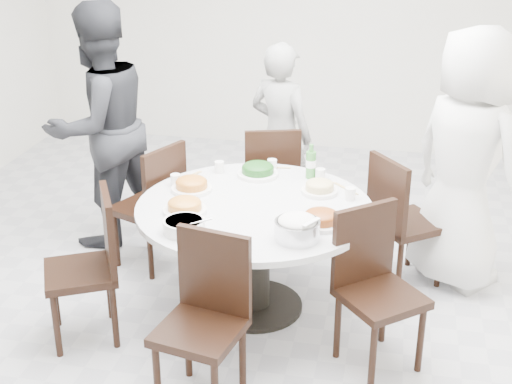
% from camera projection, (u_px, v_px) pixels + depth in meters
% --- Properties ---
extents(floor, '(6.00, 6.00, 0.01)m').
position_uv_depth(floor, '(262.00, 283.00, 5.08)').
color(floor, silver).
rests_on(floor, ground).
extents(wall_back, '(6.00, 0.01, 2.80)m').
position_uv_depth(wall_back, '(319.00, 15.00, 7.23)').
color(wall_back, white).
rests_on(wall_back, ground).
extents(dining_table, '(1.50, 1.50, 0.75)m').
position_uv_depth(dining_table, '(254.00, 258.00, 4.64)').
color(dining_table, silver).
rests_on(dining_table, floor).
extents(chair_ne, '(0.59, 0.59, 0.95)m').
position_uv_depth(chair_ne, '(408.00, 220.00, 4.93)').
color(chair_ne, black).
rests_on(chair_ne, floor).
extents(chair_n, '(0.52, 0.52, 0.95)m').
position_uv_depth(chair_n, '(270.00, 181.00, 5.59)').
color(chair_n, black).
rests_on(chair_n, floor).
extents(chair_nw, '(0.55, 0.55, 0.95)m').
position_uv_depth(chair_nw, '(147.00, 205.00, 5.17)').
color(chair_nw, black).
rests_on(chair_nw, floor).
extents(chair_sw, '(0.57, 0.57, 0.95)m').
position_uv_depth(chair_sw, '(80.00, 269.00, 4.30)').
color(chair_sw, black).
rests_on(chair_sw, floor).
extents(chair_s, '(0.50, 0.50, 0.95)m').
position_uv_depth(chair_s, '(199.00, 327.00, 3.73)').
color(chair_s, black).
rests_on(chair_s, floor).
extents(chair_se, '(0.59, 0.59, 0.95)m').
position_uv_depth(chair_se, '(382.00, 294.00, 4.03)').
color(chair_se, black).
rests_on(chair_se, floor).
extents(diner_right, '(1.04, 1.02, 1.81)m').
position_uv_depth(diner_right, '(466.00, 161.00, 4.79)').
color(diner_right, silver).
rests_on(diner_right, floor).
extents(diner_middle, '(0.65, 0.55, 1.51)m').
position_uv_depth(diner_middle, '(281.00, 136.00, 5.73)').
color(diner_middle, black).
rests_on(diner_middle, floor).
extents(diner_left, '(1.08, 1.14, 1.87)m').
position_uv_depth(diner_left, '(100.00, 126.00, 5.38)').
color(diner_left, black).
rests_on(diner_left, floor).
extents(dish_greens, '(0.28, 0.28, 0.07)m').
position_uv_depth(dish_greens, '(258.00, 171.00, 4.94)').
color(dish_greens, white).
rests_on(dish_greens, dining_table).
extents(dish_pale, '(0.24, 0.24, 0.06)m').
position_uv_depth(dish_pale, '(319.00, 189.00, 4.66)').
color(dish_pale, white).
rests_on(dish_pale, dining_table).
extents(dish_orange, '(0.27, 0.27, 0.07)m').
position_uv_depth(dish_orange, '(192.00, 186.00, 4.69)').
color(dish_orange, white).
rests_on(dish_orange, dining_table).
extents(dish_redbrown, '(0.27, 0.27, 0.07)m').
position_uv_depth(dish_redbrown, '(321.00, 220.00, 4.21)').
color(dish_redbrown, white).
rests_on(dish_redbrown, dining_table).
extents(dish_tofu, '(0.27, 0.27, 0.07)m').
position_uv_depth(dish_tofu, '(185.00, 207.00, 4.38)').
color(dish_tofu, white).
rests_on(dish_tofu, dining_table).
extents(rice_bowl, '(0.26, 0.26, 0.11)m').
position_uv_depth(rice_bowl, '(297.00, 230.00, 4.04)').
color(rice_bowl, silver).
rests_on(rice_bowl, dining_table).
extents(soup_bowl, '(0.25, 0.25, 0.08)m').
position_uv_depth(soup_bowl, '(184.00, 226.00, 4.13)').
color(soup_bowl, white).
rests_on(soup_bowl, dining_table).
extents(beverage_bottle, '(0.07, 0.07, 0.24)m').
position_uv_depth(beverage_bottle, '(311.00, 161.00, 4.87)').
color(beverage_bottle, '#367E32').
rests_on(beverage_bottle, dining_table).
extents(tea_cups, '(0.07, 0.07, 0.08)m').
position_uv_depth(tea_cups, '(270.00, 166.00, 5.01)').
color(tea_cups, white).
rests_on(tea_cups, dining_table).
extents(chopsticks, '(0.24, 0.04, 0.01)m').
position_uv_depth(chopsticks, '(269.00, 169.00, 5.06)').
color(chopsticks, tan).
rests_on(chopsticks, dining_table).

